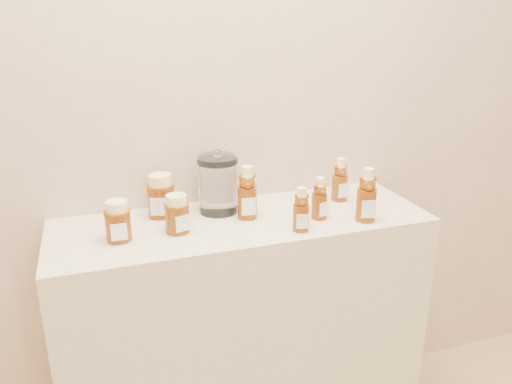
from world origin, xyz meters
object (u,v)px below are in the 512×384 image
object	(u,v)px
display_table	(244,338)
bear_bottle_back_left	(247,189)
bear_bottle_front_left	(301,207)
glass_canister	(218,182)
honey_jar_left	(118,221)

from	to	relation	value
display_table	bear_bottle_back_left	size ratio (longest dim) A/B	6.17
bear_bottle_front_left	glass_canister	size ratio (longest dim) A/B	0.75
honey_jar_left	glass_canister	xyz separation A→B (m)	(0.33, 0.12, 0.04)
honey_jar_left	glass_canister	size ratio (longest dim) A/B	0.58
display_table	bear_bottle_front_left	bearing A→B (deg)	-43.49
bear_bottle_back_left	honey_jar_left	bearing A→B (deg)	-164.75
display_table	bear_bottle_back_left	world-z (taller)	bear_bottle_back_left
bear_bottle_back_left	glass_canister	xyz separation A→B (m)	(-0.07, 0.08, 0.01)
bear_bottle_front_left	glass_canister	bearing A→B (deg)	144.98
display_table	bear_bottle_front_left	distance (m)	0.56
glass_canister	bear_bottle_back_left	bearing A→B (deg)	-47.04
bear_bottle_back_left	glass_canister	world-z (taller)	glass_canister
bear_bottle_front_left	honey_jar_left	distance (m)	0.54
bear_bottle_back_left	bear_bottle_front_left	xyz separation A→B (m)	(0.12, -0.15, -0.02)
bear_bottle_front_left	honey_jar_left	bearing A→B (deg)	-177.29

